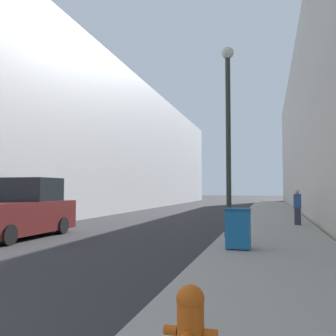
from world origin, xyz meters
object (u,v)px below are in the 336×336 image
(fire_hydrant, at_px, (190,323))
(trash_bin, at_px, (238,228))
(lamppost, at_px, (228,128))
(pedestrian_on_sidewalk, at_px, (297,207))
(pickup_truck, at_px, (19,212))

(fire_hydrant, relative_size, trash_bin, 0.67)
(fire_hydrant, bearing_deg, trash_bin, 90.90)
(lamppost, relative_size, pedestrian_on_sidewalk, 4.13)
(trash_bin, relative_size, pickup_truck, 0.22)
(lamppost, distance_m, pickup_truck, 7.94)
(fire_hydrant, distance_m, pedestrian_on_sidewalk, 14.44)
(trash_bin, relative_size, pedestrian_on_sidewalk, 0.68)
(trash_bin, bearing_deg, pedestrian_on_sidewalk, 74.78)
(fire_hydrant, relative_size, pickup_truck, 0.15)
(pedestrian_on_sidewalk, bearing_deg, fire_hydrant, -97.65)
(trash_bin, xyz_separation_m, lamppost, (-0.50, 2.58, 3.12))
(fire_hydrant, height_order, pedestrian_on_sidewalk, pedestrian_on_sidewalk)
(pedestrian_on_sidewalk, bearing_deg, pickup_truck, -147.81)
(pickup_truck, distance_m, pedestrian_on_sidewalk, 11.59)
(fire_hydrant, xyz_separation_m, lamppost, (-0.61, 9.42, 3.29))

